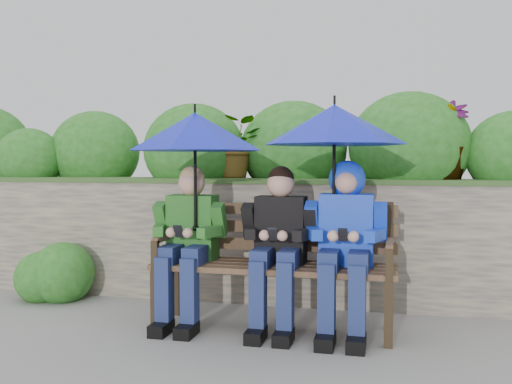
% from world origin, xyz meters
% --- Properties ---
extents(ground, '(60.00, 60.00, 0.00)m').
position_xyz_m(ground, '(0.00, 0.00, 0.00)').
color(ground, gray).
rests_on(ground, ground).
extents(garden_backdrop, '(8.00, 2.87, 1.80)m').
position_xyz_m(garden_backdrop, '(-0.03, 1.59, 0.64)').
color(garden_backdrop, '#605E58').
rests_on(garden_backdrop, ground).
extents(park_bench, '(1.68, 0.49, 0.89)m').
position_xyz_m(park_bench, '(0.16, -0.00, 0.51)').
color(park_bench, '#2F2417').
rests_on(park_bench, ground).
extents(boy_left, '(0.52, 0.60, 1.14)m').
position_xyz_m(boy_left, '(-0.46, -0.08, 0.63)').
color(boy_left, '#236D26').
rests_on(boy_left, ground).
extents(boy_middle, '(0.52, 0.60, 1.14)m').
position_xyz_m(boy_middle, '(0.20, -0.08, 0.63)').
color(boy_middle, black).
rests_on(boy_middle, ground).
extents(boy_right, '(0.54, 0.66, 1.18)m').
position_xyz_m(boy_right, '(0.66, -0.07, 0.69)').
color(boy_right, '#0827D1').
rests_on(boy_right, ground).
extents(umbrella_left, '(0.96, 0.96, 0.90)m').
position_xyz_m(umbrella_left, '(-0.39, -0.10, 1.38)').
color(umbrella_left, '#0A17C0').
rests_on(umbrella_left, ground).
extents(umbrella_right, '(0.96, 0.96, 0.92)m').
position_xyz_m(umbrella_right, '(0.58, -0.06, 1.42)').
color(umbrella_right, '#0A17C0').
rests_on(umbrella_right, ground).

